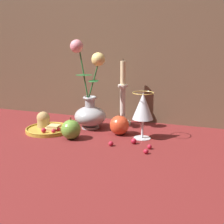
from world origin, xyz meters
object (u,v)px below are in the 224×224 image
object	(u,v)px
wine_glass	(143,108)
apple_near_glass	(119,125)
plate_with_pastries	(47,126)
vase	(90,106)
candlestick	(123,100)
apple_beside_vase	(71,129)

from	to	relation	value
wine_glass	apple_near_glass	size ratio (longest dim) A/B	2.00
plate_with_pastries	apple_near_glass	distance (m)	0.30
vase	wine_glass	distance (m)	0.24
apple_near_glass	candlestick	bearing A→B (deg)	103.16
plate_with_pastries	candlestick	xyz separation A→B (m)	(0.25, 0.20, 0.09)
wine_glass	plate_with_pastries	bearing A→B (deg)	-174.46
vase	plate_with_pastries	size ratio (longest dim) A/B	2.02
wine_glass	apple_near_glass	xyz separation A→B (m)	(-0.10, 0.02, -0.08)
vase	wine_glass	size ratio (longest dim) A/B	2.07
candlestick	apple_beside_vase	bearing A→B (deg)	-113.82
apple_near_glass	vase	bearing A→B (deg)	163.96
plate_with_pastries	candlestick	world-z (taller)	candlestick
plate_with_pastries	wine_glass	distance (m)	0.40
plate_with_pastries	apple_beside_vase	xyz separation A→B (m)	(0.14, -0.06, 0.02)
plate_with_pastries	candlestick	distance (m)	0.34
candlestick	apple_near_glass	size ratio (longest dim) A/B	3.23
plate_with_pastries	apple_beside_vase	distance (m)	0.15
plate_with_pastries	apple_near_glass	bearing A→B (deg)	10.35
plate_with_pastries	apple_beside_vase	world-z (taller)	apple_beside_vase
wine_glass	apple_beside_vase	bearing A→B (deg)	-158.59
apple_beside_vase	apple_near_glass	world-z (taller)	apple_near_glass
wine_glass	apple_beside_vase	distance (m)	0.28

